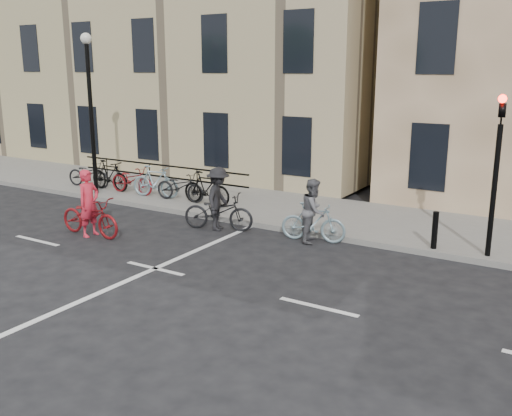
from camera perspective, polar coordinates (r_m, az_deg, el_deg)
The scene contains 10 objects.
ground at distance 12.93m, azimuth -10.05°, elevation -5.99°, with size 120.00×120.00×0.00m, color black.
sidewalk at distance 19.80m, azimuth -7.29°, elevation 1.32°, with size 46.00×4.00×0.15m, color slate.
building_west at distance 27.94m, azimuth -6.64°, elevation 15.46°, with size 20.00×10.00×10.00m, color tan.
traffic_light at distance 13.64m, azimuth 23.00°, elevation 4.80°, with size 0.18×0.30×3.90m.
lamp_post at distance 19.90m, azimuth -16.29°, elevation 10.88°, with size 0.36×0.36×5.28m.
bollard_east at distance 14.15m, azimuth 17.45°, elevation -2.13°, with size 0.14×0.14×0.90m, color black.
parked_bikes at distance 19.57m, azimuth -11.20°, elevation 2.72°, with size 7.25×1.23×1.05m.
cyclist_pink at distance 15.63m, azimuth -16.29°, elevation -0.50°, with size 2.00×0.70×1.77m.
cyclist_grey at distance 14.56m, azimuth 5.76°, elevation -0.85°, with size 1.75×0.90×1.64m.
cyclist_dark at distance 15.57m, azimuth -3.78°, elevation 0.25°, with size 2.07×1.26×1.74m.
Camera 1 is at (8.17, -9.02, 4.35)m, focal length 40.00 mm.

